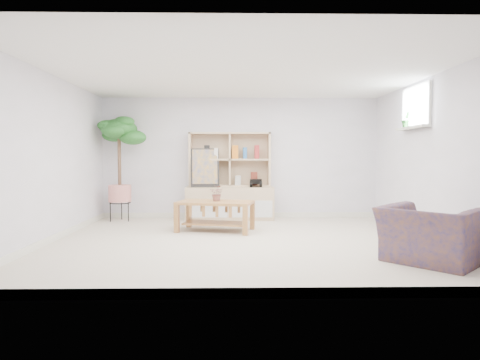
{
  "coord_description": "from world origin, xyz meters",
  "views": [
    {
      "loc": [
        -0.17,
        -6.09,
        1.21
      ],
      "look_at": [
        -0.04,
        0.64,
        0.86
      ],
      "focal_mm": 32.0,
      "sensor_mm": 36.0,
      "label": 1
    }
  ],
  "objects_px": {
    "storage_unit": "(230,176)",
    "floor_tree": "(120,168)",
    "armchair": "(430,231)",
    "coffee_table": "(215,216)"
  },
  "relations": [
    {
      "from": "storage_unit",
      "to": "floor_tree",
      "type": "relative_size",
      "value": 0.84
    },
    {
      "from": "storage_unit",
      "to": "armchair",
      "type": "relative_size",
      "value": 1.7
    },
    {
      "from": "floor_tree",
      "to": "armchair",
      "type": "height_order",
      "value": "floor_tree"
    },
    {
      "from": "coffee_table",
      "to": "armchair",
      "type": "relative_size",
      "value": 1.2
    },
    {
      "from": "storage_unit",
      "to": "coffee_table",
      "type": "height_order",
      "value": "storage_unit"
    },
    {
      "from": "storage_unit",
      "to": "coffee_table",
      "type": "xyz_separation_m",
      "value": [
        -0.23,
        -1.33,
        -0.6
      ]
    },
    {
      "from": "storage_unit",
      "to": "floor_tree",
      "type": "xyz_separation_m",
      "value": [
        -2.09,
        -0.19,
        0.16
      ]
    },
    {
      "from": "floor_tree",
      "to": "armchair",
      "type": "distance_m",
      "value": 5.56
    },
    {
      "from": "armchair",
      "to": "floor_tree",
      "type": "bearing_deg",
      "value": 9.57
    },
    {
      "from": "coffee_table",
      "to": "floor_tree",
      "type": "xyz_separation_m",
      "value": [
        -1.86,
        1.14,
        0.76
      ]
    }
  ]
}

